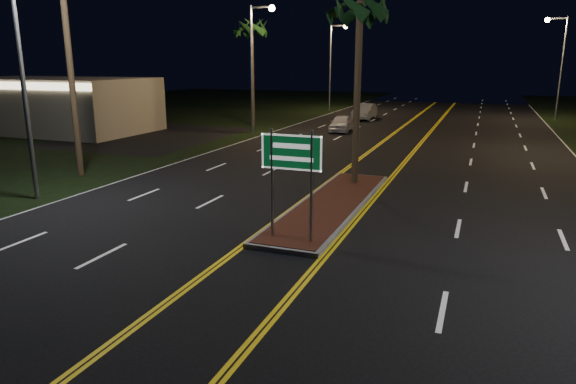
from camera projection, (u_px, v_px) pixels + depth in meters
The scene contains 13 objects.
ground at pixel (251, 280), 12.51m from camera, with size 120.00×120.00×0.00m, color black.
grass_left at pixel (63, 122), 45.51m from camera, with size 40.00×110.00×0.01m, color black.
median_island at pixel (331, 204), 18.82m from camera, with size 2.25×10.25×0.17m.
highway_sign at pixel (291, 163), 14.45m from camera, with size 1.80×0.08×3.20m.
commercial_building at pixel (52, 105), 39.10m from camera, with size 15.00×8.12×4.00m.
streetlight_left_near at pixel (27, 48), 18.41m from camera, with size 1.91×0.44×9.00m.
streetlight_left_mid at pixel (256, 55), 36.51m from camera, with size 1.91×0.44×9.00m.
streetlight_left_far at pixel (334, 57), 54.62m from camera, with size 1.91×0.44×9.00m.
streetlight_right_far at pixel (558, 56), 45.47m from camera, with size 1.91×0.44×9.00m.
palm_median at pixel (360, 7), 20.22m from camera, with size 2.40×2.40×8.30m.
palm_left_far at pixel (252, 28), 40.38m from camera, with size 2.40×2.40×8.80m.
car_near at pixel (341, 122), 38.96m from camera, with size 1.88×4.38×1.46m, color silver.
car_far at pixel (365, 110), 47.30m from camera, with size 2.15×5.02×1.67m, color #B7BCC1.
Camera 1 is at (4.98, -10.51, 5.16)m, focal length 32.00 mm.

